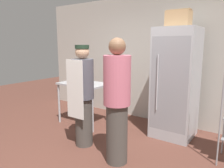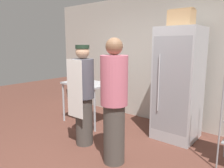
% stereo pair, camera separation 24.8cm
% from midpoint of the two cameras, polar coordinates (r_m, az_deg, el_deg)
% --- Properties ---
extents(ground_plane, '(14.00, 14.00, 0.00)m').
position_cam_midpoint_polar(ground_plane, '(3.33, -7.11, -20.18)').
color(ground_plane, brown).
extents(back_wall, '(6.40, 0.12, 2.74)m').
position_cam_midpoint_polar(back_wall, '(4.81, 11.16, 6.35)').
color(back_wall, '#B7B2A8').
rests_on(back_wall, ground_plane).
extents(refrigerator, '(0.71, 0.73, 1.98)m').
position_cam_midpoint_polar(refrigerator, '(4.07, 14.57, 0.12)').
color(refrigerator, '#ADAFB5').
rests_on(refrigerator, ground_plane).
extents(prep_counter, '(1.03, 0.64, 0.88)m').
position_cam_midpoint_polar(prep_counter, '(4.67, -8.91, -1.12)').
color(prep_counter, '#ADAFB5').
rests_on(prep_counter, ground_plane).
extents(donut_box, '(0.28, 0.19, 0.24)m').
position_cam_midpoint_polar(donut_box, '(4.66, -9.43, 0.86)').
color(donut_box, silver).
rests_on(donut_box, prep_counter).
extents(blender_pitcher, '(0.14, 0.14, 0.29)m').
position_cam_midpoint_polar(blender_pitcher, '(5.05, -10.91, 2.49)').
color(blender_pitcher, '#99999E').
rests_on(blender_pitcher, prep_counter).
extents(cardboard_storage_box, '(0.40, 0.28, 0.29)m').
position_cam_midpoint_polar(cardboard_storage_box, '(4.01, 15.22, 16.16)').
color(cardboard_storage_box, tan).
rests_on(cardboard_storage_box, refrigerator).
extents(person_baker, '(0.36, 0.37, 1.68)m').
position_cam_midpoint_polar(person_baker, '(3.62, -9.55, -2.79)').
color(person_baker, '#47423D').
rests_on(person_baker, ground_plane).
extents(person_customer, '(0.38, 0.38, 1.78)m').
position_cam_midpoint_polar(person_customer, '(3.03, -1.05, -4.58)').
color(person_customer, '#47423D').
rests_on(person_customer, ground_plane).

